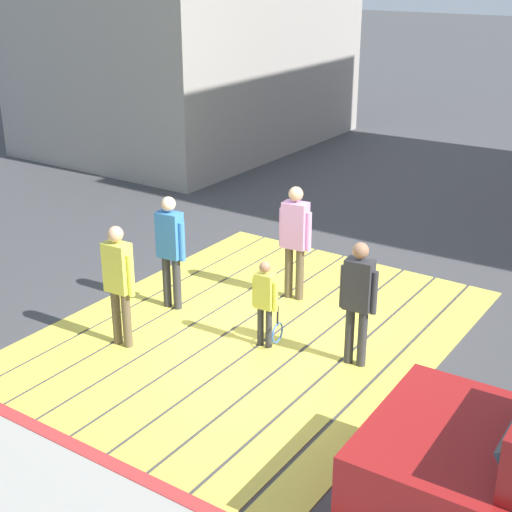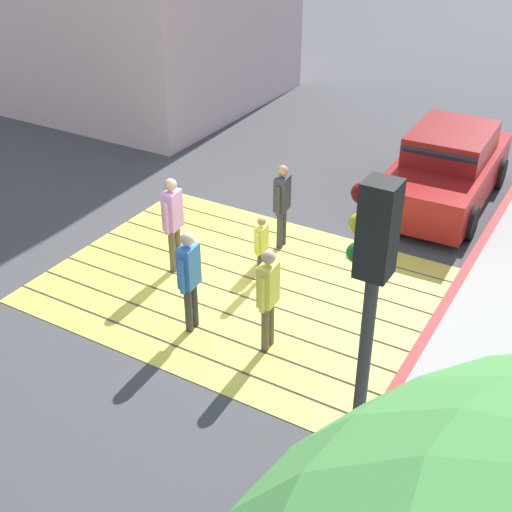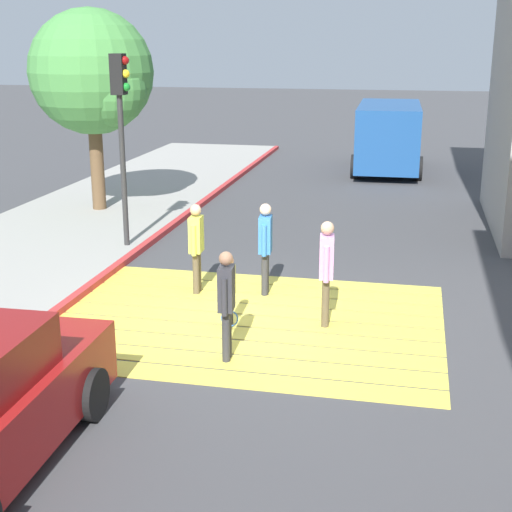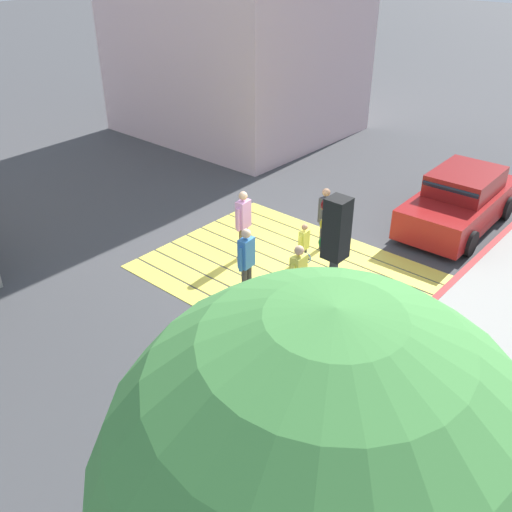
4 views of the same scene
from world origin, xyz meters
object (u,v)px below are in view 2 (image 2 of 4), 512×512
object	(u,v)px
traffic_light_corner	(367,310)
pedestrian_teen_behind	(282,201)
pedestrian_adult_side	(189,275)
car_parked_near_curb	(446,169)
pedestrian_adult_trailing	(268,293)
pedestrian_child_with_racket	(262,245)
pedestrian_adult_lead	(173,218)

from	to	relation	value
traffic_light_corner	pedestrian_teen_behind	world-z (taller)	traffic_light_corner
pedestrian_adult_side	pedestrian_teen_behind	distance (m)	2.96
car_parked_near_curb	pedestrian_adult_trailing	size ratio (longest dim) A/B	2.59
traffic_light_corner	pedestrian_teen_behind	distance (m)	6.69
pedestrian_adult_side	pedestrian_child_with_racket	size ratio (longest dim) A/B	1.40
pedestrian_adult_side	pedestrian_child_with_racket	world-z (taller)	pedestrian_adult_side
pedestrian_adult_lead	pedestrian_teen_behind	xyz separation A→B (m)	(-1.24, -1.66, -0.06)
pedestrian_adult_trailing	traffic_light_corner	bearing A→B (deg)	133.61
pedestrian_adult_lead	pedestrian_adult_side	world-z (taller)	pedestrian_adult_lead
traffic_light_corner	pedestrian_adult_lead	world-z (taller)	traffic_light_corner
pedestrian_teen_behind	pedestrian_child_with_racket	distance (m)	1.24
pedestrian_adult_trailing	pedestrian_adult_side	bearing A→B (deg)	8.70
car_parked_near_curb	pedestrian_adult_trailing	bearing A→B (deg)	83.00
pedestrian_teen_behind	pedestrian_child_with_racket	bearing A→B (deg)	102.15
traffic_light_corner	pedestrian_adult_trailing	bearing A→B (deg)	-46.39
pedestrian_adult_lead	pedestrian_adult_side	size ratio (longest dim) A/B	1.03
pedestrian_adult_trailing	car_parked_near_curb	bearing A→B (deg)	-97.00
traffic_light_corner	pedestrian_adult_trailing	size ratio (longest dim) A/B	2.53
pedestrian_adult_lead	car_parked_near_curb	bearing A→B (deg)	-122.73
pedestrian_adult_trailing	pedestrian_child_with_racket	xyz separation A→B (m)	(1.02, -1.59, -0.30)
pedestrian_adult_side	pedestrian_teen_behind	bearing A→B (deg)	-89.42
car_parked_near_curb	pedestrian_adult_side	xyz separation A→B (m)	(2.01, 6.40, 0.26)
car_parked_near_curb	pedestrian_child_with_racket	bearing A→B (deg)	68.92
traffic_light_corner	pedestrian_child_with_racket	distance (m)	5.77
pedestrian_adult_lead	pedestrian_child_with_racket	world-z (taller)	pedestrian_adult_lead
car_parked_near_curb	pedestrian_adult_lead	bearing A→B (deg)	57.27
pedestrian_adult_side	car_parked_near_curb	bearing A→B (deg)	-107.42
pedestrian_adult_trailing	pedestrian_teen_behind	distance (m)	3.05
car_parked_near_curb	pedestrian_adult_trailing	world-z (taller)	pedestrian_adult_trailing
pedestrian_adult_lead	pedestrian_child_with_racket	distance (m)	1.60
traffic_light_corner	pedestrian_adult_lead	distance (m)	6.36
pedestrian_adult_side	pedestrian_child_with_racket	distance (m)	1.82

